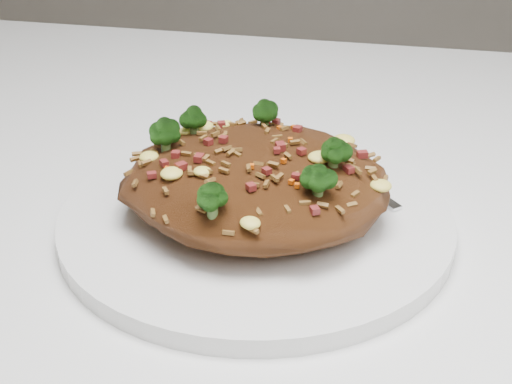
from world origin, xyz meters
TOP-DOWN VIEW (x-y plane):
  - dining_table at (0.00, 0.00)m, footprint 1.20×0.80m
  - plate at (0.06, -0.07)m, footprint 0.29×0.29m
  - fried_rice at (0.06, -0.07)m, footprint 0.19×0.18m
  - fork at (0.11, 0.01)m, footprint 0.12×0.13m

SIDE VIEW (x-z plane):
  - dining_table at x=0.00m, z-range 0.28..1.03m
  - plate at x=0.06m, z-range 0.75..0.76m
  - fork at x=0.11m, z-range 0.76..0.77m
  - fried_rice at x=0.06m, z-range 0.76..0.83m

